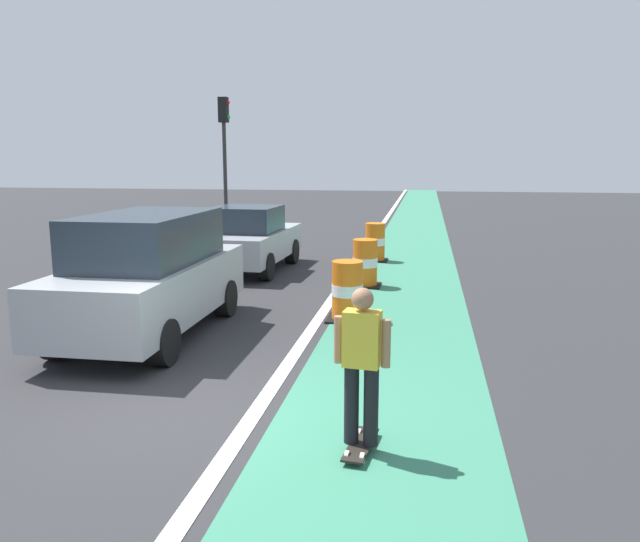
{
  "coord_description": "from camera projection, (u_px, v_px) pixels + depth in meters",
  "views": [
    {
      "loc": [
        2.79,
        -6.36,
        2.93
      ],
      "look_at": [
        1.11,
        3.49,
        1.1
      ],
      "focal_mm": 34.81,
      "sensor_mm": 36.0,
      "label": 1
    }
  ],
  "objects": [
    {
      "name": "ground_plane",
      "position": [
        175.0,
        415.0,
        7.16
      ],
      "size": [
        100.0,
        100.0,
        0.0
      ],
      "primitive_type": "plane",
      "color": "#2D2D30"
    },
    {
      "name": "bike_lane_strip",
      "position": [
        411.0,
        258.0,
        18.39
      ],
      "size": [
        2.5,
        80.0,
        0.01
      ],
      "primitive_type": "cube",
      "color": "#387F60",
      "rests_on": "ground"
    },
    {
      "name": "lane_divider_stripe",
      "position": [
        361.0,
        256.0,
        18.64
      ],
      "size": [
        0.2,
        80.0,
        0.01
      ],
      "primitive_type": "cube",
      "color": "silver",
      "rests_on": "ground"
    },
    {
      "name": "skateboarder_on_lane",
      "position": [
        362.0,
        365.0,
        6.13
      ],
      "size": [
        0.57,
        0.82,
        1.69
      ],
      "color": "black",
      "rests_on": "ground"
    },
    {
      "name": "parked_suv_nearest",
      "position": [
        149.0,
        274.0,
        10.21
      ],
      "size": [
        1.94,
        4.61,
        2.04
      ],
      "color": "#9EA0A5",
      "rests_on": "ground"
    },
    {
      "name": "parked_sedan_second",
      "position": [
        249.0,
        239.0,
        16.2
      ],
      "size": [
        2.03,
        4.16,
        1.7
      ],
      "color": "#9EA0A5",
      "rests_on": "ground"
    },
    {
      "name": "traffic_barrel_front",
      "position": [
        347.0,
        291.0,
        11.28
      ],
      "size": [
        0.73,
        0.73,
        1.09
      ],
      "color": "orange",
      "rests_on": "ground"
    },
    {
      "name": "traffic_barrel_mid",
      "position": [
        365.0,
        263.0,
        14.26
      ],
      "size": [
        0.73,
        0.73,
        1.09
      ],
      "color": "orange",
      "rests_on": "ground"
    },
    {
      "name": "traffic_barrel_back",
      "position": [
        375.0,
        243.0,
        17.78
      ],
      "size": [
        0.73,
        0.73,
        1.09
      ],
      "color": "orange",
      "rests_on": "ground"
    },
    {
      "name": "traffic_light_corner",
      "position": [
        224.0,
        142.0,
        22.78
      ],
      "size": [
        0.41,
        0.32,
        5.1
      ],
      "color": "#2D2D2D",
      "rests_on": "ground"
    }
  ]
}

